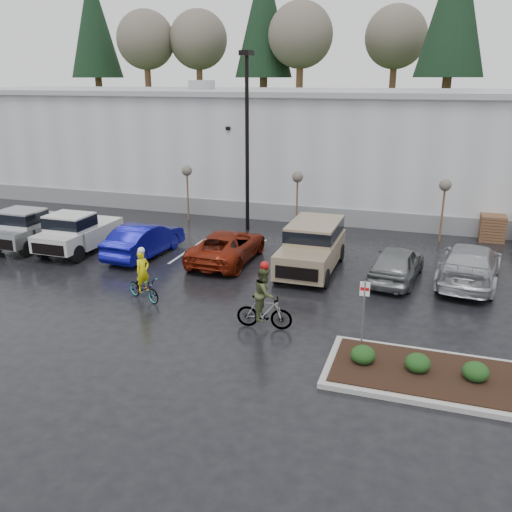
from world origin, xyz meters
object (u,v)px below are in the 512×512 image
(car_red, at_px, (228,246))
(cyclist_hivis, at_px, (143,283))
(sapling_west, at_px, (187,174))
(car_far_silver, at_px, (470,264))
(sapling_east, at_px, (445,189))
(pickup_white, at_px, (83,230))
(suv_tan, at_px, (311,248))
(cyclist_olive, at_px, (264,304))
(pallet_stack_a, at_px, (492,228))
(car_blue, at_px, (144,240))
(pickup_silver, at_px, (36,225))
(sapling_mid, at_px, (297,180))
(lamppost, at_px, (247,124))
(car_grey, at_px, (397,263))
(fire_lane_sign, at_px, (364,306))

(car_red, xyz_separation_m, cyclist_hivis, (-1.33, -5.22, -0.06))
(sapling_west, bearing_deg, car_far_silver, -20.72)
(sapling_east, height_order, car_red, sapling_east)
(sapling_east, height_order, pickup_white, sapling_east)
(suv_tan, relative_size, cyclist_olive, 2.18)
(pallet_stack_a, bearing_deg, car_blue, -153.51)
(sapling_east, height_order, pickup_silver, sapling_east)
(car_blue, relative_size, car_red, 0.92)
(sapling_mid, relative_size, cyclist_hivis, 1.55)
(sapling_west, bearing_deg, pickup_silver, -127.05)
(sapling_mid, distance_m, car_far_silver, 10.55)
(lamppost, bearing_deg, cyclist_hivis, -92.47)
(suv_tan, bearing_deg, cyclist_olive, -92.02)
(lamppost, height_order, car_grey, lamppost)
(lamppost, distance_m, suv_tan, 8.58)
(lamppost, relative_size, fire_lane_sign, 4.19)
(sapling_mid, distance_m, pallet_stack_a, 10.26)
(pickup_white, distance_m, cyclist_hivis, 7.59)
(sapling_mid, xyz_separation_m, car_grey, (5.83, -6.42, -2.00))
(car_far_silver, bearing_deg, sapling_west, -13.14)
(fire_lane_sign, bearing_deg, car_far_silver, 64.65)
(fire_lane_sign, distance_m, car_blue, 12.45)
(lamppost, xyz_separation_m, cyclist_olive, (4.55, -11.39, -4.83))
(car_far_silver, bearing_deg, sapling_east, -71.08)
(sapling_mid, height_order, sapling_east, same)
(sapling_mid, height_order, pallet_stack_a, sapling_mid)
(lamppost, relative_size, pickup_white, 1.77)
(sapling_east, distance_m, fire_lane_sign, 13.06)
(cyclist_hivis, bearing_deg, car_blue, 52.45)
(suv_tan, distance_m, car_far_silver, 6.43)
(pickup_silver, distance_m, cyclist_olive, 14.77)
(sapling_west, xyz_separation_m, sapling_east, (14.00, 0.00, 0.00))
(fire_lane_sign, height_order, suv_tan, fire_lane_sign)
(pickup_white, xyz_separation_m, cyclist_olive, (10.93, -5.61, -0.13))
(cyclist_hivis, bearing_deg, sapling_west, 40.66)
(car_red, bearing_deg, pickup_white, 4.04)
(sapling_mid, relative_size, pickup_white, 0.62)
(sapling_mid, relative_size, sapling_east, 1.00)
(car_far_silver, bearing_deg, lamppost, -15.41)
(pallet_stack_a, bearing_deg, suv_tan, -136.27)
(car_blue, xyz_separation_m, suv_tan, (7.83, 0.35, 0.25))
(pallet_stack_a, relative_size, car_grey, 0.31)
(suv_tan, xyz_separation_m, cyclist_hivis, (-5.21, -5.09, -0.38))
(pickup_silver, distance_m, car_red, 10.02)
(sapling_west, distance_m, car_red, 8.20)
(sapling_west, relative_size, suv_tan, 0.63)
(sapling_west, bearing_deg, suv_tan, -36.20)
(sapling_mid, bearing_deg, car_blue, -129.49)
(sapling_east, distance_m, car_red, 11.25)
(sapling_mid, distance_m, pickup_silver, 13.57)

